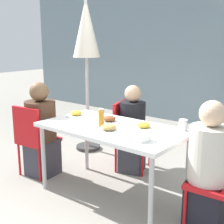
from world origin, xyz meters
TOP-DOWN VIEW (x-y plane):
  - ground_plane at (0.00, 0.00)m, footprint 24.00×24.00m
  - dining_table at (0.00, 0.00)m, footprint 1.48×0.80m
  - chair_left at (-1.03, -0.19)m, footprint 0.44×0.44m
  - person_left at (-0.99, -0.11)m, footprint 0.36×0.36m
  - chair_right at (1.04, 0.14)m, footprint 0.42×0.42m
  - person_right at (0.99, 0.06)m, footprint 0.34×0.34m
  - chair_far at (-0.30, 0.68)m, footprint 0.50×0.50m
  - person_far at (-0.21, 0.65)m, footprint 0.35×0.35m
  - closed_umbrella at (-1.19, 0.90)m, footprint 0.38×0.38m
  - plate_0 at (0.08, -0.15)m, footprint 0.26×0.26m
  - plate_1 at (0.29, 0.13)m, footprint 0.24×0.24m
  - plate_2 at (-0.59, 0.08)m, footprint 0.24×0.24m
  - plate_3 at (-0.13, 0.11)m, footprint 0.25×0.25m
  - bottle at (-0.09, -0.06)m, footprint 0.06×0.06m
  - drinking_cup at (0.61, 0.33)m, footprint 0.08×0.08m
  - salad_bowl at (0.48, -0.18)m, footprint 0.16×0.16m

SIDE VIEW (x-z plane):
  - ground_plane at x=0.00m, z-range 0.00..0.00m
  - chair_left at x=-1.03m, z-range 0.07..0.93m
  - chair_right at x=1.04m, z-range 0.07..0.93m
  - chair_far at x=-0.30m, z-range 0.07..0.93m
  - person_far at x=-0.21m, z-range -0.03..1.05m
  - person_left at x=-0.99m, z-range -0.04..1.10m
  - person_right at x=0.99m, z-range -0.03..1.10m
  - dining_table at x=0.00m, z-range 0.32..1.07m
  - plate_1 at x=0.29m, z-range 0.75..0.81m
  - plate_2 at x=-0.59m, z-range 0.75..0.81m
  - plate_3 at x=-0.13m, z-range 0.75..0.82m
  - plate_0 at x=0.08m, z-range 0.75..0.82m
  - salad_bowl at x=0.48m, z-range 0.76..0.82m
  - drinking_cup at x=0.61m, z-range 0.76..0.86m
  - bottle at x=-0.09m, z-range 0.75..0.94m
  - closed_umbrella at x=-1.19m, z-range 0.57..2.74m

